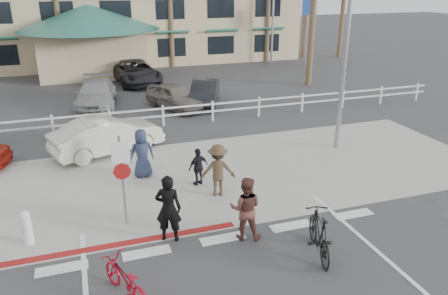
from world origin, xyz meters
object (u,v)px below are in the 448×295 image
object	(u,v)px
bike_red	(125,280)
bike_black	(319,234)
car_white_sedan	(107,135)
sign_post	(122,177)

from	to	relation	value
bike_red	bike_black	distance (m)	4.69
bike_red	car_white_sedan	distance (m)	8.81
car_white_sedan	sign_post	bearing A→B (deg)	160.20
sign_post	car_white_sedan	bearing A→B (deg)	90.06
sign_post	bike_black	size ratio (longest dim) A/B	1.49
sign_post	bike_red	world-z (taller)	sign_post
sign_post	car_white_sedan	world-z (taller)	sign_post
sign_post	bike_black	bearing A→B (deg)	-34.70
bike_red	car_white_sedan	xyz separation A→B (m)	(0.36, 8.80, 0.26)
bike_black	car_white_sedan	bearing A→B (deg)	-47.34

